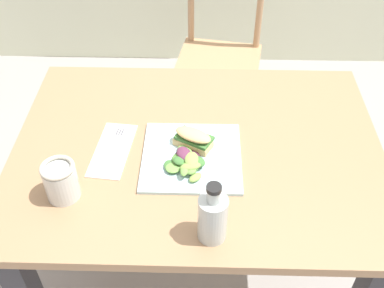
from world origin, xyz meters
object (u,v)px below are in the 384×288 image
at_px(dining_table, 197,177).
at_px(bottle_cold_brew, 213,219).
at_px(chair_wooden_far, 219,57).
at_px(mason_jar_iced_tea, 61,182).
at_px(plate_lunch, 192,157).
at_px(sandwich_half_front, 193,138).
at_px(fork_on_napkin, 114,145).

bearing_deg(dining_table, bottle_cold_brew, -82.73).
xyz_separation_m(chair_wooden_far, mason_jar_iced_tea, (-0.45, -1.17, 0.34)).
bearing_deg(plate_lunch, chair_wooden_far, 83.80).
relative_size(sandwich_half_front, fork_on_napkin, 0.69).
distance_m(dining_table, fork_on_napkin, 0.29).
distance_m(dining_table, sandwich_half_front, 0.18).
bearing_deg(sandwich_half_front, bottle_cold_brew, -80.31).
relative_size(plate_lunch, bottle_cold_brew, 1.59).
xyz_separation_m(bottle_cold_brew, mason_jar_iced_tea, (-0.40, 0.12, -0.01)).
relative_size(chair_wooden_far, bottle_cold_brew, 4.78).
height_order(plate_lunch, fork_on_napkin, plate_lunch).
distance_m(chair_wooden_far, plate_lunch, 1.06).
xyz_separation_m(plate_lunch, mason_jar_iced_tea, (-0.34, -0.15, 0.05)).
xyz_separation_m(plate_lunch, sandwich_half_front, (0.00, 0.04, 0.03)).
bearing_deg(dining_table, plate_lunch, -107.72).
distance_m(plate_lunch, bottle_cold_brew, 0.29).
relative_size(dining_table, fork_on_napkin, 6.03).
height_order(fork_on_napkin, bottle_cold_brew, bottle_cold_brew).
height_order(dining_table, plate_lunch, plate_lunch).
xyz_separation_m(sandwich_half_front, fork_on_napkin, (-0.24, -0.00, -0.03)).
relative_size(chair_wooden_far, sandwich_half_front, 6.83).
bearing_deg(sandwich_half_front, chair_wooden_far, 83.75).
height_order(dining_table, bottle_cold_brew, bottle_cold_brew).
bearing_deg(dining_table, chair_wooden_far, 84.45).
xyz_separation_m(plate_lunch, fork_on_napkin, (-0.24, 0.04, 0.00)).
xyz_separation_m(dining_table, plate_lunch, (-0.02, -0.05, 0.14)).
bearing_deg(fork_on_napkin, chair_wooden_far, 70.38).
xyz_separation_m(dining_table, fork_on_napkin, (-0.25, -0.01, 0.14)).
distance_m(fork_on_napkin, bottle_cold_brew, 0.44).
height_order(chair_wooden_far, bottle_cold_brew, bottle_cold_brew).
relative_size(dining_table, plate_lunch, 3.87).
bearing_deg(plate_lunch, dining_table, 72.28).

